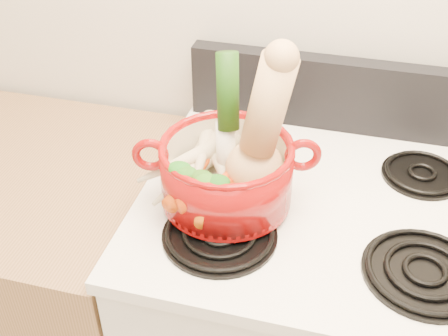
# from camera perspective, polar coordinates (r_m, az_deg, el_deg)

# --- Properties ---
(cooktop) EXTENTS (0.78, 0.67, 0.03)m
(cooktop) POSITION_cam_1_polar(r_m,az_deg,el_deg) (1.20, 10.41, -3.92)
(cooktop) COLOR white
(cooktop) RESTS_ON stove_body
(control_backsplash) EXTENTS (0.76, 0.05, 0.18)m
(control_backsplash) POSITION_cam_1_polar(r_m,az_deg,el_deg) (1.39, 12.27, 7.23)
(control_backsplash) COLOR black
(control_backsplash) RESTS_ON cooktop
(burner_front_left) EXTENTS (0.22, 0.22, 0.02)m
(burner_front_left) POSITION_cam_1_polar(r_m,az_deg,el_deg) (1.09, -0.44, -6.66)
(burner_front_left) COLOR black
(burner_front_left) RESTS_ON cooktop
(burner_front_right) EXTENTS (0.22, 0.22, 0.02)m
(burner_front_right) POSITION_cam_1_polar(r_m,az_deg,el_deg) (1.08, 19.74, -9.82)
(burner_front_right) COLOR black
(burner_front_right) RESTS_ON cooktop
(burner_back_left) EXTENTS (0.17, 0.17, 0.02)m
(burner_back_left) POSITION_cam_1_polar(r_m,az_deg,el_deg) (1.31, 2.99, 2.04)
(burner_back_left) COLOR black
(burner_back_left) RESTS_ON cooktop
(burner_back_right) EXTENTS (0.17, 0.17, 0.02)m
(burner_back_right) POSITION_cam_1_polar(r_m,az_deg,el_deg) (1.31, 19.46, -0.49)
(burner_back_right) COLOR black
(burner_back_right) RESTS_ON cooktop
(dutch_oven) EXTENTS (0.32, 0.32, 0.13)m
(dutch_oven) POSITION_cam_1_polar(r_m,az_deg,el_deg) (1.11, 0.26, -0.50)
(dutch_oven) COLOR maroon
(dutch_oven) RESTS_ON burner_front_left
(pot_handle_left) EXTENTS (0.07, 0.03, 0.07)m
(pot_handle_left) POSITION_cam_1_polar(r_m,az_deg,el_deg) (1.10, -7.50, 1.36)
(pot_handle_left) COLOR maroon
(pot_handle_left) RESTS_ON dutch_oven
(pot_handle_right) EXTENTS (0.07, 0.03, 0.07)m
(pot_handle_right) POSITION_cam_1_polar(r_m,az_deg,el_deg) (1.10, 8.03, 1.33)
(pot_handle_right) COLOR maroon
(pot_handle_right) RESTS_ON dutch_oven
(squash) EXTENTS (0.21, 0.18, 0.31)m
(squash) POSITION_cam_1_polar(r_m,az_deg,el_deg) (1.05, 3.28, 4.26)
(squash) COLOR #E3AB74
(squash) RESTS_ON dutch_oven
(leek) EXTENTS (0.08, 0.10, 0.28)m
(leek) POSITION_cam_1_polar(r_m,az_deg,el_deg) (1.09, 0.20, 5.00)
(leek) COLOR silver
(leek) RESTS_ON dutch_oven
(ginger) EXTENTS (0.10, 0.07, 0.05)m
(ginger) POSITION_cam_1_polar(r_m,az_deg,el_deg) (1.17, 2.72, 0.66)
(ginger) COLOR tan
(ginger) RESTS_ON dutch_oven
(parsnip_0) EXTENTS (0.15, 0.24, 0.07)m
(parsnip_0) POSITION_cam_1_polar(r_m,az_deg,el_deg) (1.15, -2.86, -0.00)
(parsnip_0) COLOR #EFE4C3
(parsnip_0) RESTS_ON dutch_oven
(parsnip_1) EXTENTS (0.05, 0.19, 0.05)m
(parsnip_1) POSITION_cam_1_polar(r_m,az_deg,el_deg) (1.14, -3.52, -0.42)
(parsnip_1) COLOR beige
(parsnip_1) RESTS_ON dutch_oven
(parsnip_2) EXTENTS (0.14, 0.20, 0.06)m
(parsnip_2) POSITION_cam_1_polar(r_m,az_deg,el_deg) (1.14, -0.37, 0.54)
(parsnip_2) COLOR beige
(parsnip_2) RESTS_ON dutch_oven
(parsnip_3) EXTENTS (0.18, 0.17, 0.06)m
(parsnip_3) POSITION_cam_1_polar(r_m,az_deg,el_deg) (1.14, -4.30, 0.80)
(parsnip_3) COLOR beige
(parsnip_3) RESTS_ON dutch_oven
(parsnip_4) EXTENTS (0.07, 0.22, 0.06)m
(parsnip_4) POSITION_cam_1_polar(r_m,az_deg,el_deg) (1.16, -2.12, 1.93)
(parsnip_4) COLOR beige
(parsnip_4) RESTS_ON dutch_oven
(carrot_0) EXTENTS (0.08, 0.16, 0.05)m
(carrot_0) POSITION_cam_1_polar(r_m,az_deg,el_deg) (1.09, -2.32, -2.83)
(carrot_0) COLOR #C05D09
(carrot_0) RESTS_ON dutch_oven
(carrot_1) EXTENTS (0.07, 0.17, 0.05)m
(carrot_1) POSITION_cam_1_polar(r_m,az_deg,el_deg) (1.11, -3.39, -1.44)
(carrot_1) COLOR #D2450A
(carrot_1) RESTS_ON dutch_oven
(carrot_2) EXTENTS (0.04, 0.18, 0.05)m
(carrot_2) POSITION_cam_1_polar(r_m,az_deg,el_deg) (1.09, 0.86, -1.87)
(carrot_2) COLOR #D4460A
(carrot_2) RESTS_ON dutch_oven
(carrot_3) EXTENTS (0.11, 0.13, 0.04)m
(carrot_3) POSITION_cam_1_polar(r_m,az_deg,el_deg) (1.06, -1.45, -2.51)
(carrot_3) COLOR #CC430A
(carrot_3) RESTS_ON dutch_oven
(carrot_4) EXTENTS (0.07, 0.16, 0.04)m
(carrot_4) POSITION_cam_1_polar(r_m,az_deg,el_deg) (1.09, -0.08, -1.34)
(carrot_4) COLOR #C83D0A
(carrot_4) RESTS_ON dutch_oven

